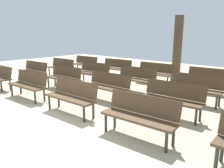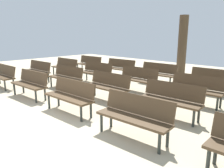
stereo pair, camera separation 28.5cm
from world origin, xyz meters
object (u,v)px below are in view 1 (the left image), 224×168
object	(u,v)px
bench_r1_c0	(34,70)
bench_r1_c1	(64,76)
bench_r3_c2	(155,72)
tree_1	(178,46)
bench_r0_c3	(140,114)
bench_r3_c1	(116,67)
bench_r0_c1	(29,83)
bench_r0_c2	(72,95)
bench_r2_c1	(93,71)
bench_r2_c3	(195,87)
bench_r2_c0	(61,66)
bench_r3_c3	(209,79)
bench_r3_c0	(85,63)
bench_r2_c2	(136,77)
bench_r1_c3	(172,97)
bench_r1_c2	(108,85)

from	to	relation	value
bench_r1_c0	bench_r1_c1	xyz separation A→B (m)	(2.17, 0.06, 0.00)
bench_r3_c2	tree_1	distance (m)	2.62
bench_r0_c3	bench_r3_c1	size ratio (longest dim) A/B	1.00
bench_r0_c1	bench_r0_c3	distance (m)	4.29
bench_r0_c2	bench_r3_c2	bearing A→B (deg)	89.87
bench_r2_c1	bench_r2_c3	distance (m)	4.33
bench_r0_c1	bench_r3_c1	bearing A→B (deg)	88.41
bench_r2_c0	bench_r3_c3	size ratio (longest dim) A/B	0.99
bench_r2_c3	bench_r2_c0	bearing A→B (deg)	179.32
bench_r3_c0	bench_r2_c0	bearing A→B (deg)	-92.29
bench_r0_c2	bench_r2_c2	world-z (taller)	same
bench_r0_c3	bench_r2_c2	world-z (taller)	same
bench_r0_c1	bench_r1_c1	distance (m)	1.49
bench_r2_c2	bench_r3_c0	world-z (taller)	same
bench_r1_c3	bench_r2_c0	distance (m)	6.69
bench_r2_c2	tree_1	xyz separation A→B (m)	(-0.30, 3.92, 0.97)
bench_r1_c1	tree_1	distance (m)	5.95
bench_r3_c1	bench_r3_c2	world-z (taller)	same
bench_r3_c1	bench_r0_c2	bearing A→B (deg)	-66.38
bench_r2_c2	bench_r3_c1	size ratio (longest dim) A/B	0.99
bench_r1_c1	bench_r1_c3	bearing A→B (deg)	-0.35
bench_r3_c0	bench_r3_c2	xyz separation A→B (m)	(4.29, 0.18, 0.00)
bench_r2_c0	bench_r3_c2	bearing A→B (deg)	20.42
bench_r0_c3	bench_r2_c0	xyz separation A→B (m)	(-6.65, 2.75, 0.00)
bench_r2_c3	bench_r3_c2	size ratio (longest dim) A/B	1.00
bench_r1_c0	bench_r1_c2	xyz separation A→B (m)	(4.37, 0.13, 0.00)
bench_r3_c1	bench_r2_c0	bearing A→B (deg)	-146.80
bench_r3_c0	bench_r3_c1	size ratio (longest dim) A/B	0.99
bench_r2_c1	bench_r0_c1	bearing A→B (deg)	-91.18
bench_r0_c2	bench_r3_c1	bearing A→B (deg)	114.63
bench_r1_c0	bench_r3_c0	bearing A→B (deg)	88.10
bench_r1_c3	bench_r3_c3	size ratio (longest dim) A/B	1.00
bench_r1_c0	bench_r3_c2	xyz separation A→B (m)	(4.23, 3.20, 0.00)
bench_r1_c1	bench_r2_c3	xyz separation A→B (m)	(4.35, 1.69, 0.00)
bench_r1_c0	tree_1	xyz separation A→B (m)	(4.02, 5.63, 0.97)
bench_r0_c3	bench_r2_c0	bearing A→B (deg)	153.34
bench_r1_c2	bench_r1_c3	xyz separation A→B (m)	(2.15, 0.13, 0.00)
bench_r1_c2	bench_r2_c2	distance (m)	1.58
bench_r1_c3	bench_r3_c0	xyz separation A→B (m)	(-6.58, 2.76, 0.00)
bench_r2_c0	bench_r3_c2	distance (m)	4.62
bench_r2_c1	bench_r3_c2	xyz separation A→B (m)	(2.04, 1.65, 0.00)
bench_r1_c1	bench_r3_c2	size ratio (longest dim) A/B	1.00
bench_r0_c2	bench_r1_c2	xyz separation A→B (m)	(-0.08, 1.47, 0.00)
bench_r1_c3	bench_r3_c3	world-z (taller)	same
bench_r0_c1	tree_1	bearing A→B (deg)	72.59
bench_r0_c2	bench_r3_c3	world-z (taller)	same
bench_r2_c2	bench_r3_c1	xyz separation A→B (m)	(-2.19, 1.41, 0.00)
bench_r0_c1	bench_r0_c3	bearing A→B (deg)	-1.61
bench_r1_c2	bench_r3_c3	distance (m)	3.76
bench_r2_c3	bench_r3_c2	xyz separation A→B (m)	(-2.29, 1.46, 0.00)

